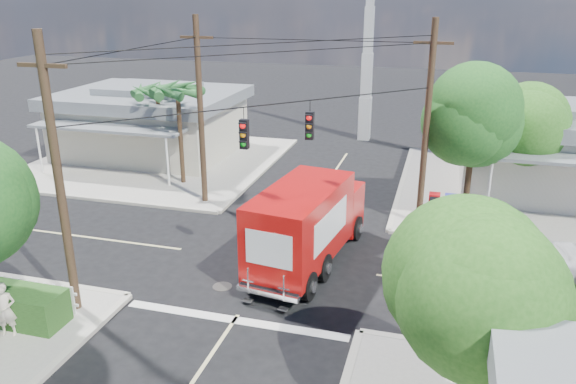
% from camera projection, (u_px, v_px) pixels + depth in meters
% --- Properties ---
extents(ground, '(120.00, 120.00, 0.00)m').
position_uv_depth(ground, '(274.00, 261.00, 21.95)').
color(ground, black).
rests_on(ground, ground).
extents(sidewalk_ne, '(14.12, 14.12, 0.14)m').
position_uv_depth(sidewalk_ne, '(537.00, 194.00, 28.97)').
color(sidewalk_ne, '#9A958B').
rests_on(sidewalk_ne, ground).
extents(sidewalk_nw, '(14.12, 14.12, 0.14)m').
position_uv_depth(sidewalk_nw, '(158.00, 161.00, 34.56)').
color(sidewalk_nw, '#9A958B').
rests_on(sidewalk_nw, ground).
extents(road_markings, '(32.00, 32.00, 0.01)m').
position_uv_depth(road_markings, '(262.00, 279.00, 20.61)').
color(road_markings, beige).
rests_on(road_markings, ground).
extents(building_ne, '(11.80, 10.20, 4.50)m').
position_uv_depth(building_ne, '(575.00, 149.00, 28.77)').
color(building_ne, beige).
rests_on(building_ne, sidewalk_ne).
extents(building_nw, '(10.80, 10.20, 4.30)m').
position_uv_depth(building_nw, '(151.00, 120.00, 35.55)').
color(building_nw, beige).
rests_on(building_nw, sidewalk_nw).
extents(radio_tower, '(0.80, 0.80, 17.00)m').
position_uv_depth(radio_tower, '(368.00, 58.00, 38.00)').
color(radio_tower, silver).
rests_on(radio_tower, ground).
extents(tree_ne_front, '(4.21, 4.14, 6.66)m').
position_uv_depth(tree_ne_front, '(476.00, 117.00, 24.59)').
color(tree_ne_front, '#422D1C').
rests_on(tree_ne_front, sidewalk_ne).
extents(tree_ne_back, '(3.77, 3.66, 5.82)m').
position_uv_depth(tree_ne_back, '(531.00, 123.00, 26.11)').
color(tree_ne_back, '#422D1C').
rests_on(tree_ne_back, sidewalk_ne).
extents(tree_se, '(3.67, 3.54, 5.62)m').
position_uv_depth(tree_se, '(481.00, 281.00, 12.22)').
color(tree_se, '#422D1C').
rests_on(tree_se, sidewalk_se).
extents(palm_nw_front, '(3.01, 3.08, 5.59)m').
position_uv_depth(palm_nw_front, '(178.00, 92.00, 28.95)').
color(palm_nw_front, '#422D1C').
rests_on(palm_nw_front, sidewalk_nw).
extents(palm_nw_back, '(3.01, 3.08, 5.19)m').
position_uv_depth(palm_nw_back, '(157.00, 93.00, 30.95)').
color(palm_nw_back, '#422D1C').
rests_on(palm_nw_back, sidewalk_nw).
extents(utility_poles, '(12.00, 10.68, 9.00)m').
position_uv_depth(utility_poles, '(247.00, 133.00, 22.22)').
color(utility_poles, '#473321').
rests_on(utility_poles, ground).
extents(picket_fence, '(5.94, 0.06, 1.00)m').
position_uv_depth(picket_fence, '(0.00, 288.00, 18.65)').
color(picket_fence, silver).
rests_on(picket_fence, sidewalk_sw).
extents(vending_boxes, '(1.90, 0.50, 1.10)m').
position_uv_depth(vending_boxes, '(450.00, 206.00, 25.65)').
color(vending_boxes, red).
rests_on(vending_boxes, sidewalk_ne).
extents(delivery_truck, '(3.31, 7.78, 3.27)m').
position_uv_depth(delivery_truck, '(308.00, 223.00, 21.32)').
color(delivery_truck, black).
rests_on(delivery_truck, ground).
extents(parked_car, '(5.25, 3.01, 1.38)m').
position_uv_depth(parked_car, '(537.00, 257.00, 20.80)').
color(parked_car, silver).
rests_on(parked_car, ground).
extents(pedestrian, '(0.74, 0.63, 1.73)m').
position_uv_depth(pedestrian, '(5.00, 310.00, 16.76)').
color(pedestrian, beige).
rests_on(pedestrian, sidewalk_sw).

